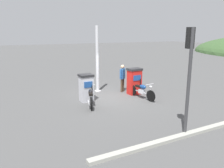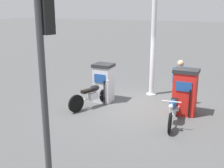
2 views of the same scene
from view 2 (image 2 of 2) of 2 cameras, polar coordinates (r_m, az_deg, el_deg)
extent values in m
plane|color=#4C4C4C|center=(10.46, 5.74, -4.77)|extent=(120.00, 120.00, 0.00)
cube|color=silver|center=(10.91, -1.71, -0.05)|extent=(0.60, 0.66, 1.37)
cube|color=#1E478C|center=(10.56, -2.48, 1.11)|extent=(0.04, 0.46, 0.32)
cube|color=#262628|center=(10.73, -1.74, 3.79)|extent=(0.66, 0.73, 0.12)
cylinder|color=black|center=(10.58, -1.59, -1.70)|extent=(0.04, 0.04, 0.89)
cube|color=red|center=(9.91, 14.47, -1.89)|extent=(0.56, 0.75, 1.47)
cube|color=#1E478C|center=(9.54, 14.27, -0.52)|extent=(0.04, 0.52, 0.32)
cube|color=#262628|center=(9.71, 14.79, 2.58)|extent=(0.62, 0.83, 0.12)
cylinder|color=black|center=(9.63, 15.32, -3.83)|extent=(0.04, 0.04, 0.95)
cylinder|color=black|center=(10.84, -1.18, -2.18)|extent=(0.62, 0.28, 0.63)
cylinder|color=black|center=(9.95, -7.24, -3.95)|extent=(0.62, 0.28, 0.63)
cube|color=silver|center=(10.38, -3.88, -2.44)|extent=(0.41, 0.31, 0.24)
cylinder|color=silver|center=(10.37, -4.08, -2.77)|extent=(1.04, 0.41, 0.05)
ellipsoid|color=black|center=(10.34, -3.61, -0.88)|extent=(0.53, 0.37, 0.24)
cube|color=black|center=(10.14, -5.05, -1.43)|extent=(0.48, 0.33, 0.10)
cylinder|color=silver|center=(10.73, -1.34, -0.69)|extent=(0.26, 0.12, 0.57)
cylinder|color=silver|center=(10.59, -1.67, 0.88)|extent=(0.22, 0.54, 0.04)
sphere|color=silver|center=(10.69, -1.27, 0.36)|extent=(0.18, 0.18, 0.14)
cylinder|color=silver|center=(10.15, -6.77, -3.42)|extent=(0.54, 0.25, 0.07)
cylinder|color=black|center=(8.47, 11.59, -7.71)|extent=(0.64, 0.14, 0.64)
cylinder|color=black|center=(9.90, 12.64, -4.31)|extent=(0.64, 0.14, 0.64)
cube|color=silver|center=(9.10, 12.16, -5.40)|extent=(0.38, 0.25, 0.24)
cylinder|color=silver|center=(9.17, 12.18, -5.59)|extent=(1.15, 0.21, 0.05)
ellipsoid|color=navy|center=(8.94, 12.21, -3.88)|extent=(0.51, 0.28, 0.24)
cube|color=black|center=(9.27, 12.43, -3.38)|extent=(0.46, 0.26, 0.10)
cylinder|color=silver|center=(8.40, 11.74, -5.72)|extent=(0.26, 0.08, 0.57)
cylinder|color=silver|center=(8.37, 11.92, -3.48)|extent=(0.11, 0.56, 0.04)
sphere|color=silver|center=(8.31, 11.80, -4.48)|extent=(0.16, 0.16, 0.14)
cylinder|color=silver|center=(9.70, 13.23, -4.65)|extent=(0.55, 0.14, 0.07)
cylinder|color=#473828|center=(10.78, 12.79, -2.12)|extent=(0.18, 0.18, 0.84)
cylinder|color=#473828|center=(10.84, 13.79, -2.07)|extent=(0.18, 0.18, 0.84)
cube|color=#265999|center=(10.62, 13.54, 1.66)|extent=(0.36, 0.41, 0.62)
cylinder|color=#265999|center=(10.53, 12.32, 1.80)|extent=(0.12, 0.12, 0.59)
cylinder|color=#265999|center=(10.69, 14.76, 1.85)|extent=(0.12, 0.12, 0.59)
sphere|color=tan|center=(10.52, 13.69, 4.08)|extent=(0.32, 0.32, 0.23)
cylinder|color=#38383A|center=(5.18, -13.46, -3.88)|extent=(0.15, 0.15, 3.86)
cube|color=black|center=(4.98, -13.23, 13.84)|extent=(0.26, 0.29, 0.72)
sphere|color=orange|center=(5.03, -12.26, 13.91)|extent=(0.19, 0.19, 0.15)
sphere|color=green|center=(5.04, -12.11, 11.42)|extent=(0.19, 0.19, 0.15)
cylinder|color=silver|center=(11.59, 8.28, 7.58)|extent=(0.20, 0.20, 4.09)
cylinder|color=silver|center=(12.03, 7.91, -2.01)|extent=(0.40, 0.40, 0.04)
camera|label=1|loc=(9.22, -75.77, 4.44)|focal=35.79mm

